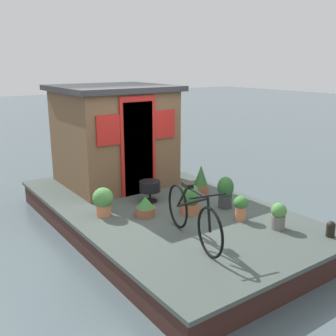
{
  "coord_description": "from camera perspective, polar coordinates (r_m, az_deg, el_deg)",
  "views": [
    {
      "loc": [
        -5.27,
        3.57,
        2.8
      ],
      "look_at": [
        -0.2,
        0.0,
        1.12
      ],
      "focal_mm": 42.11,
      "sensor_mm": 36.0,
      "label": 1
    }
  ],
  "objects": [
    {
      "name": "charcoal_grill",
      "position": [
        6.88,
        -2.64,
        -2.78
      ],
      "size": [
        0.37,
        0.37,
        0.37
      ],
      "color": "black",
      "rests_on": "houseboat_deck"
    },
    {
      "name": "bicycle",
      "position": [
        5.37,
        3.57,
        -6.85
      ],
      "size": [
        1.62,
        0.54,
        0.79
      ],
      "color": "black",
      "rests_on": "houseboat_deck"
    },
    {
      "name": "potted_plant_basil",
      "position": [
        6.18,
        10.49,
        -5.51
      ],
      "size": [
        0.23,
        0.23,
        0.39
      ],
      "color": "#C6754C",
      "rests_on": "houseboat_deck"
    },
    {
      "name": "potted_plant_rosemary",
      "position": [
        6.33,
        -9.37,
        -4.68
      ],
      "size": [
        0.33,
        0.33,
        0.46
      ],
      "color": "#C6754C",
      "rests_on": "houseboat_deck"
    },
    {
      "name": "ground_plane",
      "position": [
        6.95,
        -0.96,
        -8.63
      ],
      "size": [
        60.0,
        60.0,
        0.0
      ],
      "primitive_type": "plane",
      "color": "#4C5B60"
    },
    {
      "name": "houseboat_cabin",
      "position": [
        7.92,
        -7.81,
        4.82
      ],
      "size": [
        2.04,
        2.15,
        1.94
      ],
      "color": "brown",
      "rests_on": "houseboat_deck"
    },
    {
      "name": "potted_plant_sage",
      "position": [
        6.01,
        15.7,
        -6.62
      ],
      "size": [
        0.23,
        0.23,
        0.4
      ],
      "color": "slate",
      "rests_on": "houseboat_deck"
    },
    {
      "name": "houseboat_deck",
      "position": [
        6.87,
        -0.97,
        -7.0
      ],
      "size": [
        5.54,
        3.15,
        0.42
      ],
      "color": "#424C47",
      "rests_on": "ground_plane"
    },
    {
      "name": "potted_plant_geranium",
      "position": [
        7.26,
        4.78,
        -1.83
      ],
      "size": [
        0.28,
        0.28,
        0.56
      ],
      "color": "#935138",
      "rests_on": "houseboat_deck"
    },
    {
      "name": "potted_plant_succulent",
      "position": [
        6.65,
        8.3,
        -3.38
      ],
      "size": [
        0.27,
        0.27,
        0.54
      ],
      "color": "#38383D",
      "rests_on": "houseboat_deck"
    },
    {
      "name": "potted_plant_thyme",
      "position": [
        6.28,
        -3.3,
        -5.61
      ],
      "size": [
        0.31,
        0.31,
        0.32
      ],
      "color": "#935138",
      "rests_on": "houseboat_deck"
    },
    {
      "name": "potted_plant_fern",
      "position": [
        6.38,
        3.2,
        -4.53
      ],
      "size": [
        0.31,
        0.31,
        0.49
      ],
      "color": "#B2603D",
      "rests_on": "houseboat_deck"
    },
    {
      "name": "mooring_bollard",
      "position": [
        6.02,
        22.5,
        -8.09
      ],
      "size": [
        0.13,
        0.13,
        0.23
      ],
      "color": "black",
      "rests_on": "houseboat_deck"
    }
  ]
}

